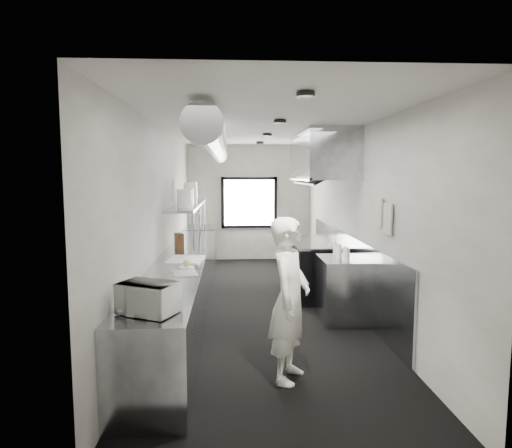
{
  "coord_description": "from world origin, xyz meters",
  "views": [
    {
      "loc": [
        -0.44,
        -6.9,
        2.09
      ],
      "look_at": [
        -0.07,
        -0.2,
        1.34
      ],
      "focal_mm": 31.45,
      "sensor_mm": 36.0,
      "label": 1
    }
  ],
  "objects": [
    {
      "name": "floor",
      "position": [
        0.0,
        0.0,
        0.0
      ],
      "size": [
        3.0,
        8.0,
        0.01
      ],
      "primitive_type": "cube",
      "color": "black",
      "rests_on": "ground"
    },
    {
      "name": "ceiling",
      "position": [
        0.0,
        0.0,
        2.8
      ],
      "size": [
        3.0,
        8.0,
        0.01
      ],
      "primitive_type": "cube",
      "color": "beige",
      "rests_on": "wall_back"
    },
    {
      "name": "wall_back",
      "position": [
        0.0,
        4.0,
        1.4
      ],
      "size": [
        3.0,
        0.02,
        2.8
      ],
      "primitive_type": "cube",
      "color": "silver",
      "rests_on": "floor"
    },
    {
      "name": "wall_front",
      "position": [
        0.0,
        -4.0,
        1.4
      ],
      "size": [
        3.0,
        0.02,
        2.8
      ],
      "primitive_type": "cube",
      "color": "silver",
      "rests_on": "floor"
    },
    {
      "name": "wall_left",
      "position": [
        -1.5,
        0.0,
        1.4
      ],
      "size": [
        0.02,
        8.0,
        2.8
      ],
      "primitive_type": "cube",
      "color": "silver",
      "rests_on": "floor"
    },
    {
      "name": "wall_right",
      "position": [
        1.5,
        0.0,
        1.4
      ],
      "size": [
        0.02,
        8.0,
        2.8
      ],
      "primitive_type": "cube",
      "color": "silver",
      "rests_on": "floor"
    },
    {
      "name": "wall_cladding",
      "position": [
        1.48,
        0.3,
        0.55
      ],
      "size": [
        0.03,
        5.5,
        1.1
      ],
      "primitive_type": "cube",
      "color": "gray",
      "rests_on": "wall_right"
    },
    {
      "name": "hvac_duct",
      "position": [
        -0.7,
        0.4,
        2.55
      ],
      "size": [
        0.4,
        6.4,
        0.4
      ],
      "primitive_type": "cylinder",
      "rotation": [
        1.57,
        0.0,
        0.0
      ],
      "color": "gray",
      "rests_on": "ceiling"
    },
    {
      "name": "service_window",
      "position": [
        0.0,
        3.96,
        1.4
      ],
      "size": [
        1.36,
        0.05,
        1.25
      ],
      "color": "silver",
      "rests_on": "wall_back"
    },
    {
      "name": "exhaust_hood",
      "position": [
        1.1,
        0.7,
        2.39
      ],
      "size": [
        0.81,
        2.2,
        0.88
      ],
      "color": "gray",
      "rests_on": "ceiling"
    },
    {
      "name": "prep_counter",
      "position": [
        -1.15,
        -0.5,
        0.45
      ],
      "size": [
        0.7,
        6.0,
        0.9
      ],
      "primitive_type": "cube",
      "color": "gray",
      "rests_on": "floor"
    },
    {
      "name": "pass_shelf",
      "position": [
        -1.19,
        1.0,
        1.54
      ],
      "size": [
        0.45,
        3.0,
        0.68
      ],
      "color": "gray",
      "rests_on": "prep_counter"
    },
    {
      "name": "range",
      "position": [
        1.04,
        0.7,
        0.47
      ],
      "size": [
        0.88,
        1.6,
        0.94
      ],
      "color": "black",
      "rests_on": "floor"
    },
    {
      "name": "bottle_station",
      "position": [
        1.15,
        -0.7,
        0.45
      ],
      "size": [
        0.65,
        0.8,
        0.9
      ],
      "primitive_type": "cube",
      "color": "gray",
      "rests_on": "floor"
    },
    {
      "name": "far_work_table",
      "position": [
        -1.15,
        3.2,
        0.45
      ],
      "size": [
        0.7,
        1.2,
        0.9
      ],
      "primitive_type": "cube",
      "color": "gray",
      "rests_on": "floor"
    },
    {
      "name": "notice_sheet_a",
      "position": [
        1.47,
        -1.2,
        1.6
      ],
      "size": [
        0.02,
        0.28,
        0.38
      ],
      "primitive_type": "cube",
      "color": "beige",
      "rests_on": "wall_right"
    },
    {
      "name": "notice_sheet_b",
      "position": [
        1.47,
        -1.55,
        1.55
      ],
      "size": [
        0.02,
        0.28,
        0.38
      ],
      "primitive_type": "cube",
      "color": "beige",
      "rests_on": "wall_right"
    },
    {
      "name": "line_cook",
      "position": [
        0.14,
        -2.51,
        0.83
      ],
      "size": [
        0.6,
        0.71,
        1.67
      ],
      "primitive_type": "imported",
      "rotation": [
        0.0,
        0.0,
        1.18
      ],
      "color": "white",
      "rests_on": "floor"
    },
    {
      "name": "microwave",
      "position": [
        -1.16,
        -3.1,
        1.03
      ],
      "size": [
        0.55,
        0.5,
        0.27
      ],
      "primitive_type": "imported",
      "rotation": [
        0.0,
        0.0,
        -0.43
      ],
      "color": "white",
      "rests_on": "prep_counter"
    },
    {
      "name": "deli_tub_a",
      "position": [
        -1.3,
        -2.44,
        0.95
      ],
      "size": [
        0.15,
        0.15,
        0.09
      ],
      "primitive_type": "cylinder",
      "rotation": [
        0.0,
        0.0,
        0.12
      ],
      "color": "silver",
      "rests_on": "prep_counter"
    },
    {
      "name": "deli_tub_b",
      "position": [
        -1.33,
        -2.58,
        0.95
      ],
      "size": [
        0.17,
        0.17,
        0.1
      ],
      "primitive_type": "cylinder",
      "rotation": [
        0.0,
        0.0,
        0.2
      ],
      "color": "silver",
      "rests_on": "prep_counter"
    },
    {
      "name": "newspaper",
      "position": [
        -1.0,
        -1.57,
        0.9
      ],
      "size": [
        0.35,
        0.41,
        0.01
      ],
      "primitive_type": "cube",
      "rotation": [
        0.0,
        0.0,
        0.21
      ],
      "color": "silver",
      "rests_on": "prep_counter"
    },
    {
      "name": "small_plate",
      "position": [
        -1.02,
        -1.23,
        0.91
      ],
      "size": [
        0.25,
        0.25,
        0.02
      ],
      "primitive_type": "cylinder",
      "rotation": [
        0.0,
        0.0,
        0.34
      ],
      "color": "white",
      "rests_on": "prep_counter"
    },
    {
      "name": "pastry",
      "position": [
        -1.02,
        -1.23,
        0.96
      ],
      "size": [
        0.09,
        0.09,
        0.09
      ],
      "primitive_type": "sphere",
      "color": "tan",
      "rests_on": "small_plate"
    },
    {
      "name": "cutting_board",
      "position": [
        -1.08,
        -0.71,
        0.91
      ],
      "size": [
        0.51,
        0.65,
        0.02
      ],
      "primitive_type": "cube",
      "rotation": [
        0.0,
        0.0,
        -0.1
      ],
      "color": "white",
      "rests_on": "prep_counter"
    },
    {
      "name": "knife_block",
      "position": [
        -1.28,
        0.28,
        1.02
      ],
      "size": [
        0.18,
        0.25,
        0.25
      ],
      "primitive_type": "cube",
      "rotation": [
        0.0,
        0.0,
        0.37
      ],
      "color": "brown",
      "rests_on": "prep_counter"
    },
    {
      "name": "plate_stack_a",
      "position": [
        -1.17,
        0.21,
        1.71
      ],
      "size": [
        0.25,
        0.25,
        0.28
      ],
      "primitive_type": "cylinder",
      "rotation": [
        0.0,
        0.0,
        -0.04
      ],
      "color": "white",
      "rests_on": "pass_shelf"
    },
    {
      "name": "plate_stack_b",
      "position": [
        -1.18,
        0.66,
        1.71
      ],
      "size": [
        0.22,
        0.22,
        0.28
      ],
      "primitive_type": "cylinder",
      "rotation": [
        0.0,
        0.0,
        -0.0
      ],
      "color": "white",
      "rests_on": "pass_shelf"
    },
    {
      "name": "plate_stack_c",
      "position": [
        -1.17,
        1.25,
        1.74
      ],
      "size": [
        0.3,
        0.3,
        0.34
      ],
      "primitive_type": "cylinder",
      "rotation": [
        0.0,
        0.0,
        -0.27
      ],
      "color": "white",
      "rests_on": "pass_shelf"
    },
    {
      "name": "plate_stack_d",
      "position": [
        -1.21,
        1.81,
        1.76
      ],
      "size": [
        0.25,
        0.25,
        0.37
      ],
      "primitive_type": "cylinder",
      "rotation": [
        0.0,
        0.0,
        -0.01
      ],
      "color": "white",
      "rests_on": "pass_shelf"
    },
    {
      "name": "squeeze_bottle_a",
      "position": [
        1.14,
        -0.97,
        0.99
      ],
      "size": [
        0.07,
        0.07,
        0.19
      ],
      "primitive_type": "cylinder",
      "rotation": [
        0.0,
        0.0,
        -0.15
      ],
      "color": "white",
      "rests_on": "bottle_station"
    },
    {
      "name": "squeeze_bottle_b",
      "position": [
        1.13,
        -0.86,
        0.99
      ],
      "size": [
        0.08,
        0.08,
        0.19
      ],
      "primitive_type": "cylinder",
      "rotation": [
        0.0,
        0.0,
        0.26
      ],
      "color": "white",
      "rests_on": "bottle_station"
    },
    {
      "name": "squeeze_bottle_c",
      "position": [
        1.07,
        -0.74,
        0.99
      ],
      "size": [
        0.06,
        0.06,
        0.18
      ],
      "primitive_type": "cylinder",
      "rotation": [
        0.0,
        0.0,
        0.03
      ],
      "color": "white",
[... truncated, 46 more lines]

